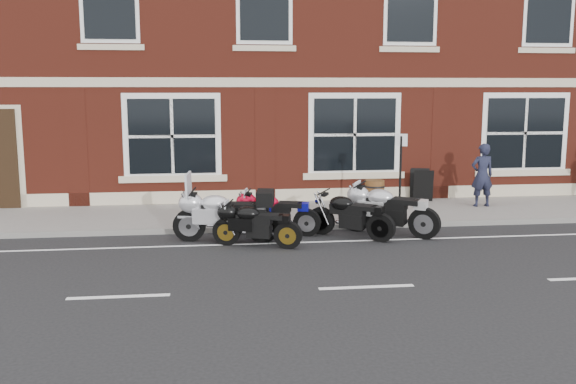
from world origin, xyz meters
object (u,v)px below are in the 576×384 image
at_px(moto_touring_silver, 223,214).
at_px(barrel_planter, 374,192).
at_px(moto_naked_black, 349,214).
at_px(pedestrian_left, 482,175).
at_px(a_board_sign, 421,185).
at_px(moto_sport_black, 255,223).
at_px(moto_sport_silver, 388,208).
at_px(moto_sport_red, 274,212).
at_px(parking_sign, 400,170).

height_order(moto_touring_silver, barrel_planter, moto_touring_silver).
height_order(moto_naked_black, pedestrian_left, pedestrian_left).
bearing_deg(pedestrian_left, barrel_planter, -18.92).
bearing_deg(moto_naked_black, moto_touring_silver, 127.53).
distance_m(moto_touring_silver, moto_naked_black, 2.76).
xyz_separation_m(pedestrian_left, barrel_planter, (-2.70, 0.86, -0.53)).
bearing_deg(moto_touring_silver, a_board_sign, -45.87).
relative_size(moto_sport_black, moto_sport_silver, 0.94).
xyz_separation_m(moto_sport_black, moto_sport_silver, (3.03, 0.74, 0.10)).
distance_m(moto_sport_black, pedestrian_left, 7.07).
distance_m(moto_sport_red, parking_sign, 3.30).
bearing_deg(parking_sign, pedestrian_left, 52.30).
bearing_deg(moto_sport_silver, moto_sport_red, 119.68).
bearing_deg(a_board_sign, pedestrian_left, -23.61).
height_order(moto_sport_red, pedestrian_left, pedestrian_left).
bearing_deg(moto_sport_silver, pedestrian_left, -16.48).
relative_size(moto_sport_black, a_board_sign, 2.04).
relative_size(moto_touring_silver, parking_sign, 1.10).
bearing_deg(moto_naked_black, barrel_planter, 14.08).
xyz_separation_m(moto_sport_black, parking_sign, (3.61, 1.80, 0.82)).
height_order(moto_sport_silver, a_board_sign, moto_sport_silver).
distance_m(moto_sport_red, moto_sport_silver, 2.55).
xyz_separation_m(moto_sport_red, moto_naked_black, (1.60, -0.49, 0.01)).
relative_size(moto_sport_silver, a_board_sign, 2.16).
relative_size(moto_sport_black, moto_naked_black, 1.06).
relative_size(moto_sport_red, barrel_planter, 3.15).
bearing_deg(a_board_sign, parking_sign, -104.49).
height_order(moto_sport_red, moto_sport_black, moto_sport_red).
bearing_deg(barrel_planter, a_board_sign, 7.31).
relative_size(moto_sport_red, moto_sport_black, 1.08).
bearing_deg(parking_sign, moto_sport_black, -128.65).
distance_m(moto_sport_black, moto_sport_silver, 3.12).
relative_size(moto_sport_black, parking_sign, 0.89).
xyz_separation_m(moto_touring_silver, pedestrian_left, (6.94, 2.66, 0.35)).
height_order(moto_touring_silver, moto_sport_red, moto_touring_silver).
distance_m(moto_touring_silver, parking_sign, 4.50).
bearing_deg(moto_naked_black, a_board_sign, -1.00).
relative_size(moto_touring_silver, barrel_planter, 3.61).
xyz_separation_m(moto_touring_silver, moto_sport_silver, (3.69, 0.21, -0.02)).
distance_m(moto_naked_black, a_board_sign, 4.67).
height_order(moto_sport_red, moto_sport_silver, moto_sport_silver).
height_order(moto_sport_black, pedestrian_left, pedestrian_left).
xyz_separation_m(moto_sport_black, a_board_sign, (4.98, 4.24, 0.08)).
relative_size(moto_sport_black, barrel_planter, 2.91).
distance_m(moto_sport_red, moto_sport_black, 1.16).
height_order(moto_touring_silver, a_board_sign, moto_touring_silver).
distance_m(moto_sport_red, a_board_sign, 5.50).
distance_m(moto_sport_silver, barrel_planter, 3.36).
height_order(moto_sport_red, barrel_planter, moto_sport_red).
distance_m(a_board_sign, parking_sign, 2.89).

